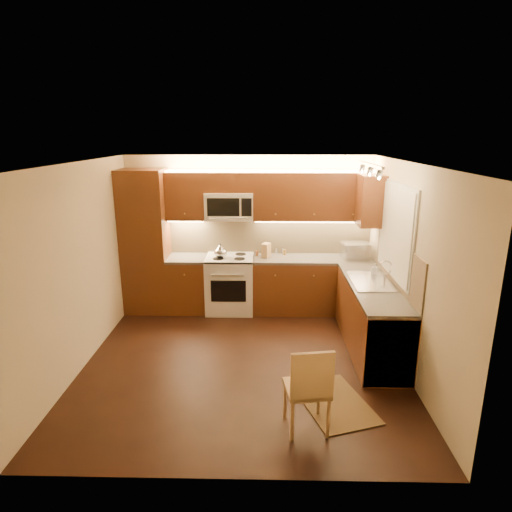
{
  "coord_description": "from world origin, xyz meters",
  "views": [
    {
      "loc": [
        0.27,
        -5.02,
        2.82
      ],
      "look_at": [
        0.15,
        0.55,
        1.25
      ],
      "focal_mm": 30.46,
      "sensor_mm": 36.0,
      "label": 1
    }
  ],
  "objects_px": {
    "microwave": "(229,206)",
    "toaster_oven": "(355,251)",
    "stove": "(230,284)",
    "kettle": "(220,251)",
    "dining_chair": "(307,386)",
    "sink": "(371,276)",
    "knife_block": "(266,250)",
    "soap_bottle": "(374,269)"
  },
  "relations": [
    {
      "from": "microwave",
      "to": "toaster_oven",
      "type": "bearing_deg",
      "value": -3.05
    },
    {
      "from": "stove",
      "to": "kettle",
      "type": "xyz_separation_m",
      "value": [
        -0.14,
        -0.08,
        0.58
      ]
    },
    {
      "from": "toaster_oven",
      "to": "dining_chair",
      "type": "bearing_deg",
      "value": -114.9
    },
    {
      "from": "microwave",
      "to": "toaster_oven",
      "type": "height_order",
      "value": "microwave"
    },
    {
      "from": "toaster_oven",
      "to": "kettle",
      "type": "bearing_deg",
      "value": 176.67
    },
    {
      "from": "sink",
      "to": "knife_block",
      "type": "bearing_deg",
      "value": 140.16
    },
    {
      "from": "soap_bottle",
      "to": "dining_chair",
      "type": "relative_size",
      "value": 0.18
    },
    {
      "from": "sink",
      "to": "knife_block",
      "type": "height_order",
      "value": "knife_block"
    },
    {
      "from": "toaster_oven",
      "to": "sink",
      "type": "bearing_deg",
      "value": -96.59
    },
    {
      "from": "sink",
      "to": "dining_chair",
      "type": "height_order",
      "value": "sink"
    },
    {
      "from": "microwave",
      "to": "knife_block",
      "type": "xyz_separation_m",
      "value": [
        0.59,
        -0.08,
        -0.71
      ]
    },
    {
      "from": "stove",
      "to": "knife_block",
      "type": "bearing_deg",
      "value": 5.23
    },
    {
      "from": "sink",
      "to": "kettle",
      "type": "relative_size",
      "value": 3.65
    },
    {
      "from": "sink",
      "to": "kettle",
      "type": "distance_m",
      "value": 2.38
    },
    {
      "from": "stove",
      "to": "sink",
      "type": "relative_size",
      "value": 1.07
    },
    {
      "from": "sink",
      "to": "toaster_oven",
      "type": "bearing_deg",
      "value": 89.49
    },
    {
      "from": "sink",
      "to": "soap_bottle",
      "type": "relative_size",
      "value": 5.21
    },
    {
      "from": "microwave",
      "to": "knife_block",
      "type": "relative_size",
      "value": 3.33
    },
    {
      "from": "sink",
      "to": "soap_bottle",
      "type": "distance_m",
      "value": 0.33
    },
    {
      "from": "toaster_oven",
      "to": "soap_bottle",
      "type": "relative_size",
      "value": 2.53
    },
    {
      "from": "stove",
      "to": "soap_bottle",
      "type": "relative_size",
      "value": 5.57
    },
    {
      "from": "sink",
      "to": "knife_block",
      "type": "relative_size",
      "value": 3.77
    },
    {
      "from": "knife_block",
      "to": "soap_bottle",
      "type": "relative_size",
      "value": 1.38
    },
    {
      "from": "knife_block",
      "to": "soap_bottle",
      "type": "height_order",
      "value": "knife_block"
    },
    {
      "from": "toaster_oven",
      "to": "knife_block",
      "type": "height_order",
      "value": "toaster_oven"
    },
    {
      "from": "sink",
      "to": "soap_bottle",
      "type": "height_order",
      "value": "soap_bottle"
    },
    {
      "from": "microwave",
      "to": "stove",
      "type": "bearing_deg",
      "value": -90.0
    },
    {
      "from": "sink",
      "to": "dining_chair",
      "type": "distance_m",
      "value": 2.18
    },
    {
      "from": "toaster_oven",
      "to": "dining_chair",
      "type": "height_order",
      "value": "toaster_oven"
    },
    {
      "from": "stove",
      "to": "kettle",
      "type": "distance_m",
      "value": 0.6
    },
    {
      "from": "microwave",
      "to": "toaster_oven",
      "type": "relative_size",
      "value": 1.82
    },
    {
      "from": "stove",
      "to": "kettle",
      "type": "height_order",
      "value": "kettle"
    },
    {
      "from": "toaster_oven",
      "to": "soap_bottle",
      "type": "distance_m",
      "value": 0.85
    },
    {
      "from": "knife_block",
      "to": "sink",
      "type": "bearing_deg",
      "value": -16.31
    },
    {
      "from": "dining_chair",
      "to": "knife_block",
      "type": "bearing_deg",
      "value": 88.98
    },
    {
      "from": "knife_block",
      "to": "microwave",
      "type": "bearing_deg",
      "value": -164.34
    },
    {
      "from": "sink",
      "to": "dining_chair",
      "type": "relative_size",
      "value": 0.93
    },
    {
      "from": "toaster_oven",
      "to": "microwave",
      "type": "bearing_deg",
      "value": 170.87
    },
    {
      "from": "stove",
      "to": "microwave",
      "type": "height_order",
      "value": "microwave"
    },
    {
      "from": "knife_block",
      "to": "dining_chair",
      "type": "xyz_separation_m",
      "value": [
        0.4,
        -3.04,
        -0.55
      ]
    },
    {
      "from": "sink",
      "to": "soap_bottle",
      "type": "xyz_separation_m",
      "value": [
        0.12,
        0.31,
        0.01
      ]
    },
    {
      "from": "microwave",
      "to": "kettle",
      "type": "relative_size",
      "value": 3.22
    }
  ]
}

